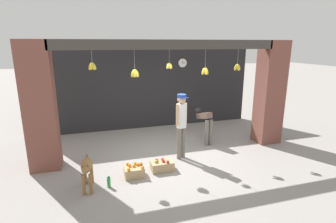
{
  "coord_description": "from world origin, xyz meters",
  "views": [
    {
      "loc": [
        -2.0,
        -6.31,
        3.0
      ],
      "look_at": [
        0.0,
        0.41,
        1.18
      ],
      "focal_mm": 28.0,
      "sensor_mm": 36.0,
      "label": 1
    }
  ],
  "objects": [
    {
      "name": "wall_clock",
      "position": [
        1.24,
        2.74,
        2.32
      ],
      "size": [
        0.33,
        0.03,
        0.33
      ],
      "color": "black"
    },
    {
      "name": "shop_pillar_left",
      "position": [
        -3.19,
        0.3,
        1.55
      ],
      "size": [
        0.7,
        0.6,
        3.1
      ],
      "primitive_type": "cube",
      "color": "brown",
      "rests_on": "ground_plane"
    },
    {
      "name": "ground_plane",
      "position": [
        0.0,
        0.0,
        0.0
      ],
      "size": [
        60.0,
        60.0,
        0.0
      ],
      "primitive_type": "plane",
      "color": "gray"
    },
    {
      "name": "water_bottle",
      "position": [
        -1.78,
        -1.1,
        0.12
      ],
      "size": [
        0.08,
        0.08,
        0.25
      ],
      "color": "#38934C",
      "rests_on": "ground_plane"
    },
    {
      "name": "storefront_awning",
      "position": [
        -0.02,
        0.12,
        2.94
      ],
      "size": [
        5.77,
        0.28,
        0.91
      ],
      "color": "#3D3833"
    },
    {
      "name": "worker_stooping",
      "position": [
        1.27,
        0.71,
        0.68
      ],
      "size": [
        0.33,
        0.79,
        1.03
      ],
      "rotation": [
        0.0,
        0.0,
        0.18
      ],
      "color": "#6B665B",
      "rests_on": "ground_plane"
    },
    {
      "name": "fruit_crate_apples",
      "position": [
        -0.48,
        -0.67,
        0.12
      ],
      "size": [
        0.54,
        0.35,
        0.29
      ],
      "color": "tan",
      "rests_on": "ground_plane"
    },
    {
      "name": "fruit_crate_oranges",
      "position": [
        -1.18,
        -0.77,
        0.12
      ],
      "size": [
        0.45,
        0.37,
        0.29
      ],
      "color": "tan",
      "rests_on": "ground_plane"
    },
    {
      "name": "dog",
      "position": [
        -2.21,
        -1.07,
        0.49
      ],
      "size": [
        0.27,
        0.85,
        0.72
      ],
      "rotation": [
        0.0,
        0.0,
        -1.63
      ],
      "color": "olive",
      "rests_on": "ground_plane"
    },
    {
      "name": "shopkeeper",
      "position": [
        0.2,
        -0.14,
        1.05
      ],
      "size": [
        0.33,
        0.31,
        1.75
      ],
      "rotation": [
        0.0,
        0.0,
        3.46
      ],
      "color": "#6B665B",
      "rests_on": "ground_plane"
    },
    {
      "name": "shop_pillar_right",
      "position": [
        3.19,
        0.3,
        1.55
      ],
      "size": [
        0.7,
        0.6,
        3.1
      ],
      "primitive_type": "cube",
      "color": "brown",
      "rests_on": "ground_plane"
    },
    {
      "name": "shop_back_wall",
      "position": [
        0.0,
        2.82,
        1.55
      ],
      "size": [
        7.67,
        0.12,
        3.1
      ],
      "primitive_type": "cube",
      "color": "#232326",
      "rests_on": "ground_plane"
    }
  ]
}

